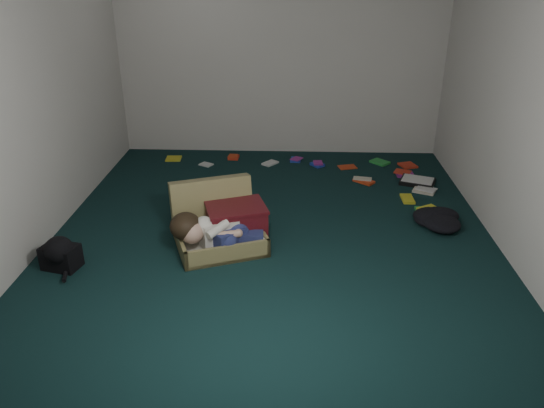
{
  "coord_description": "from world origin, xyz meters",
  "views": [
    {
      "loc": [
        0.18,
        -4.36,
        2.31
      ],
      "look_at": [
        0.0,
        -0.15,
        0.35
      ],
      "focal_mm": 35.0,
      "sensor_mm": 36.0,
      "label": 1
    }
  ],
  "objects": [
    {
      "name": "backpack",
      "position": [
        -1.7,
        -0.7,
        0.11
      ],
      "size": [
        0.41,
        0.36,
        0.21
      ],
      "primitive_type": null,
      "rotation": [
        0.0,
        0.0,
        -0.24
      ],
      "color": "black",
      "rests_on": "floor"
    },
    {
      "name": "wall_back",
      "position": [
        0.0,
        2.25,
        1.3
      ],
      "size": [
        4.5,
        0.0,
        4.5
      ],
      "primitive_type": "plane",
      "rotation": [
        1.57,
        0.0,
        0.0
      ],
      "color": "silver",
      "rests_on": "ground"
    },
    {
      "name": "paper_tray",
      "position": [
        1.58,
        1.22,
        0.03
      ],
      "size": [
        0.44,
        0.39,
        0.05
      ],
      "rotation": [
        0.0,
        0.0,
        -0.36
      ],
      "color": "black",
      "rests_on": "floor"
    },
    {
      "name": "floor",
      "position": [
        0.0,
        0.0,
        0.0
      ],
      "size": [
        4.5,
        4.5,
        0.0
      ],
      "primitive_type": "plane",
      "color": "black",
      "rests_on": "ground"
    },
    {
      "name": "wall_front",
      "position": [
        0.0,
        -2.25,
        1.3
      ],
      "size": [
        4.5,
        0.0,
        4.5
      ],
      "primitive_type": "plane",
      "rotation": [
        -1.57,
        0.0,
        0.0
      ],
      "color": "silver",
      "rests_on": "ground"
    },
    {
      "name": "book_scatter",
      "position": [
        0.6,
        1.51,
        0.01
      ],
      "size": [
        3.11,
        1.69,
        0.02
      ],
      "color": "yellow",
      "rests_on": "floor"
    },
    {
      "name": "suitcase",
      "position": [
        -0.48,
        -0.22,
        0.16
      ],
      "size": [
        0.93,
        0.92,
        0.54
      ],
      "rotation": [
        0.0,
        0.0,
        0.36
      ],
      "color": "olive",
      "rests_on": "floor"
    },
    {
      "name": "clothing_pile",
      "position": [
        1.56,
        0.23,
        0.08
      ],
      "size": [
        0.54,
        0.47,
        0.15
      ],
      "primitive_type": null,
      "rotation": [
        0.0,
        0.0,
        0.19
      ],
      "color": "black",
      "rests_on": "floor"
    },
    {
      "name": "person",
      "position": [
        -0.47,
        -0.41,
        0.2
      ],
      "size": [
        0.81,
        0.42,
        0.33
      ],
      "rotation": [
        0.0,
        0.0,
        0.36
      ],
      "color": "silver",
      "rests_on": "suitcase"
    },
    {
      "name": "maroon_bin",
      "position": [
        -0.31,
        -0.2,
        0.18
      ],
      "size": [
        0.61,
        0.54,
        0.35
      ],
      "rotation": [
        0.0,
        0.0,
        0.31
      ],
      "color": "#4E0F15",
      "rests_on": "floor"
    },
    {
      "name": "wall_left",
      "position": [
        -2.0,
        0.0,
        1.3
      ],
      "size": [
        0.0,
        4.5,
        4.5
      ],
      "primitive_type": "plane",
      "rotation": [
        1.57,
        0.0,
        1.57
      ],
      "color": "silver",
      "rests_on": "ground"
    },
    {
      "name": "wall_right",
      "position": [
        2.0,
        0.0,
        1.3
      ],
      "size": [
        0.0,
        4.5,
        4.5
      ],
      "primitive_type": "plane",
      "rotation": [
        1.57,
        0.0,
        -1.57
      ],
      "color": "silver",
      "rests_on": "ground"
    }
  ]
}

